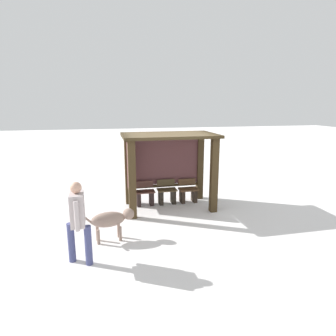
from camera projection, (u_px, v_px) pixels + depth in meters
The scene contains 7 objects.
ground_plane at pixel (169, 207), 8.89m from camera, with size 60.00×60.00×0.00m, color white.
bus_shelter at pixel (165, 157), 8.69m from camera, with size 2.76×1.66×2.27m.
bench_left_inside at pixel (145, 196), 9.01m from camera, with size 0.61×0.37×0.74m.
bench_center_inside at pixel (167, 194), 9.15m from camera, with size 0.61×0.39×0.76m.
bench_right_inside at pixel (188, 193), 9.31m from camera, with size 0.61×0.40×0.74m.
person_walking at pixel (78, 216), 5.55m from camera, with size 0.48×0.66×1.68m.
dog at pixel (111, 219), 6.61m from camera, with size 1.18×0.42×0.73m.
Camera 1 is at (-1.88, -8.20, 3.11)m, focal length 30.62 mm.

